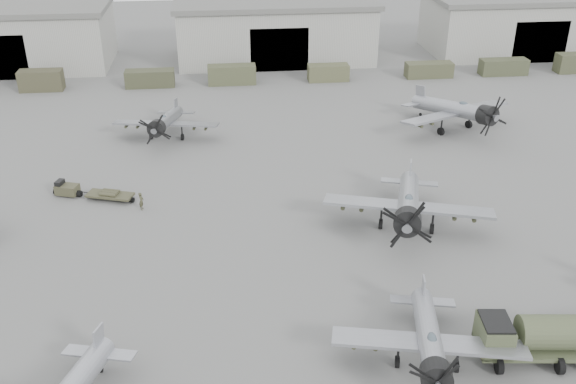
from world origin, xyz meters
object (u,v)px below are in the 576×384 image
Objects in this scene: aircraft_near_1 at (430,342)px; fuel_tanker at (542,335)px; aircraft_far_1 at (458,110)px; ground_crew at (141,201)px; aircraft_mid_2 at (408,205)px; aircraft_far_0 at (165,122)px; tug_trailer at (83,192)px.

fuel_tanker is (6.85, 0.26, -0.34)m from aircraft_near_1.
aircraft_far_1 is 1.69× the size of fuel_tanker.
fuel_tanker is 5.01× the size of ground_crew.
aircraft_near_1 is at bearing -83.88° from aircraft_mid_2.
aircraft_far_1 is 35.42m from ground_crew.
aircraft_far_0 is 0.85× the size of aircraft_far_1.
aircraft_mid_2 is 29.24m from aircraft_far_0.
aircraft_far_0 is 1.43× the size of fuel_tanker.
aircraft_mid_2 reaches higher than tug_trailer.
aircraft_near_1 is at bearing -171.30° from fuel_tanker.
fuel_tanker is 32.76m from ground_crew.
tug_trailer is at bearing 178.89° from aircraft_mid_2.
fuel_tanker is (23.71, -36.51, -0.35)m from aircraft_far_0.
aircraft_mid_2 is 27.98m from tug_trailer.
aircraft_mid_2 is 1.70× the size of fuel_tanker.
aircraft_far_1 reaches higher than ground_crew.
aircraft_far_0 is 31.25m from aircraft_far_1.
aircraft_far_1 is 36.14m from fuel_tanker.
tug_trailer is 5.99m from ground_crew.
tug_trailer is (-6.48, -12.43, -1.50)m from aircraft_far_0.
aircraft_far_1 is 1.87× the size of tug_trailer.
aircraft_far_0 is at bearing 127.50° from aircraft_near_1.
fuel_tanker is 1.11× the size of tug_trailer.
aircraft_far_0 is at bearing 129.55° from fuel_tanker.
ground_crew is (-21.18, 6.08, -1.64)m from aircraft_mid_2.
aircraft_near_1 is at bearing -27.73° from tug_trailer.
aircraft_near_1 is 33.75m from tug_trailer.
aircraft_near_1 is at bearing -136.22° from aircraft_far_1.
aircraft_mid_2 reaches higher than ground_crew.
tug_trailer is (-30.19, 24.08, -1.15)m from fuel_tanker.
aircraft_mid_2 is 23.11m from aircraft_far_1.
aircraft_far_0 is 43.53m from fuel_tanker.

